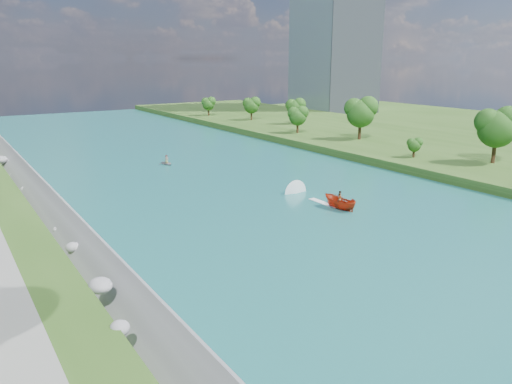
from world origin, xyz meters
TOP-DOWN VIEW (x-y plane):
  - ground at (0.00, 0.00)m, footprint 260.00×260.00m
  - river_water at (0.00, 20.00)m, footprint 55.00×240.00m
  - berm_east at (49.50, 20.00)m, footprint 44.00×240.00m
  - riprap_bank at (-25.86, 19.02)m, footprint 4.80×236.00m
  - office_tower at (82.50, 95.00)m, footprint 22.00×22.00m
  - trees_east at (37.45, 12.28)m, footprint 17.16×137.56m
  - motorboat at (5.72, 6.66)m, footprint 3.60×19.21m
  - raft at (-1.66, 41.63)m, footprint 2.32×3.04m

SIDE VIEW (x-z plane):
  - ground at x=0.00m, z-range 0.00..0.00m
  - river_water at x=0.00m, z-range 0.00..0.10m
  - raft at x=-1.66m, z-range -0.36..1.31m
  - berm_east at x=49.50m, z-range 0.00..1.50m
  - motorboat at x=5.72m, z-range -0.17..1.95m
  - riprap_bank at x=-25.86m, z-range -0.25..3.87m
  - trees_east at x=37.45m, z-range 0.42..12.20m
  - office_tower at x=82.50m, z-range 0.00..60.00m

